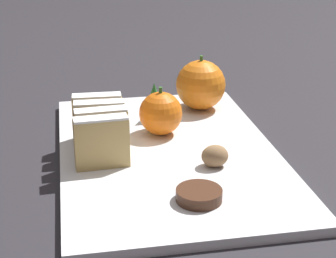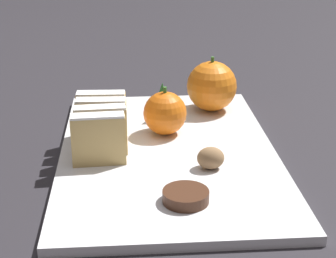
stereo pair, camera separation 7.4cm
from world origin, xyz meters
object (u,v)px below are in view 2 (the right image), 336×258
Objects in this scene: orange_near at (212,86)px; walnut at (211,158)px; chocolate_cookie at (186,196)px; orange_far at (163,113)px.

walnut is at bearing -98.58° from orange_near.
chocolate_cookie is (-0.07, -0.29, -0.03)m from orange_near.
orange_near is 0.12m from orange_far.
orange_far reaches higher than walnut.
orange_near is 0.21m from walnut.
orange_near is 1.24× the size of orange_far.
orange_far is 0.20m from chocolate_cookie.
chocolate_cookie is at bearing -115.96° from walnut.
orange_near is at bearing 47.62° from orange_far.
walnut is at bearing -65.92° from orange_far.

